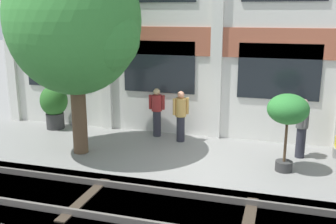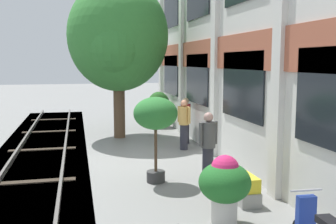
# 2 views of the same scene
# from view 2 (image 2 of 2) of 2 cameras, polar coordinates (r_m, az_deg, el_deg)

# --- Properties ---
(ground_plane) EXTENTS (80.00, 80.00, 0.00)m
(ground_plane) POSITION_cam_2_polar(r_m,az_deg,el_deg) (11.57, -5.77, -6.94)
(ground_plane) COLOR gray
(apartment_facade) EXTENTS (15.60, 0.64, 8.16)m
(apartment_facade) POSITION_cam_2_polar(r_m,az_deg,el_deg) (11.99, 8.25, 13.07)
(apartment_facade) COLOR silver
(apartment_facade) RESTS_ON ground
(rail_tracks) EXTENTS (23.24, 2.80, 0.43)m
(rail_tracks) POSITION_cam_2_polar(r_m,az_deg,el_deg) (11.58, -18.49, -7.97)
(rail_tracks) COLOR #5B5449
(rail_tracks) RESTS_ON ground
(broadleaf_tree) EXTENTS (3.86, 3.68, 5.82)m
(broadleaf_tree) POSITION_cam_2_polar(r_m,az_deg,el_deg) (14.74, -7.25, 10.51)
(broadleaf_tree) COLOR brown
(broadleaf_tree) RESTS_ON ground
(potted_plant_low_pan) EXTENTS (1.04, 1.04, 2.03)m
(potted_plant_low_pan) POSITION_cam_2_polar(r_m,az_deg,el_deg) (9.17, -1.81, -0.75)
(potted_plant_low_pan) COLOR #333333
(potted_plant_low_pan) RESTS_ON ground
(potted_plant_stone_basin) EXTENTS (0.95, 0.95, 1.54)m
(potted_plant_stone_basin) POSITION_cam_2_polar(r_m,az_deg,el_deg) (17.17, -1.36, 0.75)
(potted_plant_stone_basin) COLOR #333333
(potted_plant_stone_basin) RESTS_ON ground
(potted_plant_glazed_jar) EXTENTS (0.91, 0.91, 1.25)m
(potted_plant_glazed_jar) POSITION_cam_2_polar(r_m,az_deg,el_deg) (6.99, 8.23, -10.29)
(potted_plant_glazed_jar) COLOR beige
(potted_plant_glazed_jar) RESTS_ON ground
(potted_plant_square_trough) EXTENTS (0.84, 0.44, 0.57)m
(potted_plant_square_trough) POSITION_cam_2_polar(r_m,az_deg,el_deg) (8.29, 11.06, -10.96)
(potted_plant_square_trough) COLOR gray
(potted_plant_square_trough) RESTS_ON ground
(resident_by_doorway) EXTENTS (0.53, 0.34, 1.61)m
(resident_by_doorway) POSITION_cam_2_polar(r_m,az_deg,el_deg) (13.63, 2.57, -1.04)
(resident_by_doorway) COLOR #282833
(resident_by_doorway) RESTS_ON ground
(resident_watching_tracks) EXTENTS (0.46, 0.34, 1.62)m
(resident_watching_tracks) POSITION_cam_2_polar(r_m,az_deg,el_deg) (12.70, 2.34, -1.62)
(resident_watching_tracks) COLOR #282833
(resident_watching_tracks) RESTS_ON ground
(resident_near_plants) EXTENTS (0.34, 0.50, 1.69)m
(resident_near_plants) POSITION_cam_2_polar(r_m,az_deg,el_deg) (9.18, 5.83, -4.90)
(resident_near_plants) COLOR #282833
(resident_near_plants) RESTS_ON ground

